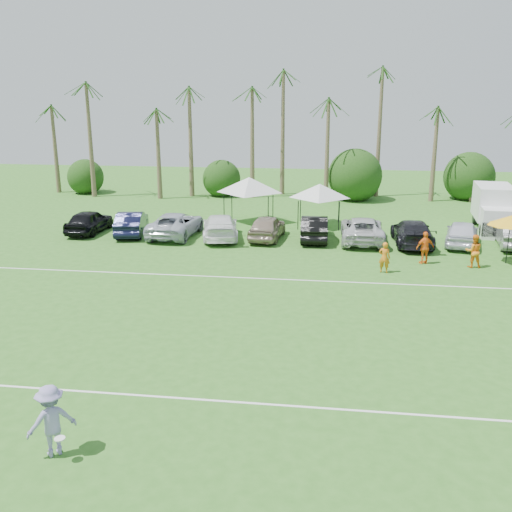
# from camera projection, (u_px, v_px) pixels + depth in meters

# --- Properties ---
(ground) EXTENTS (120.00, 120.00, 0.00)m
(ground) POSITION_uv_depth(u_px,v_px,m) (169.00, 437.00, 15.18)
(ground) COLOR #30691F
(ground) RESTS_ON ground
(field_lines) EXTENTS (80.00, 12.10, 0.01)m
(field_lines) POSITION_uv_depth(u_px,v_px,m) (225.00, 323.00, 22.82)
(field_lines) COLOR white
(field_lines) RESTS_ON ground
(palm_tree_0) EXTENTS (2.40, 2.40, 8.90)m
(palm_tree_0) POSITION_uv_depth(u_px,v_px,m) (49.00, 112.00, 52.29)
(palm_tree_0) COLOR brown
(palm_tree_0) RESTS_ON ground
(palm_tree_1) EXTENTS (2.40, 2.40, 9.90)m
(palm_tree_1) POSITION_uv_depth(u_px,v_px,m) (100.00, 102.00, 51.41)
(palm_tree_1) COLOR brown
(palm_tree_1) RESTS_ON ground
(palm_tree_2) EXTENTS (2.40, 2.40, 10.90)m
(palm_tree_2) POSITION_uv_depth(u_px,v_px,m) (153.00, 92.00, 50.54)
(palm_tree_2) COLOR brown
(palm_tree_2) RESTS_ON ground
(palm_tree_3) EXTENTS (2.40, 2.40, 11.90)m
(palm_tree_3) POSITION_uv_depth(u_px,v_px,m) (197.00, 82.00, 49.80)
(palm_tree_3) COLOR brown
(palm_tree_3) RESTS_ON ground
(palm_tree_4) EXTENTS (2.40, 2.40, 8.90)m
(palm_tree_4) POSITION_uv_depth(u_px,v_px,m) (242.00, 112.00, 49.97)
(palm_tree_4) COLOR brown
(palm_tree_4) RESTS_ON ground
(palm_tree_5) EXTENTS (2.40, 2.40, 9.90)m
(palm_tree_5) POSITION_uv_depth(u_px,v_px,m) (288.00, 102.00, 49.22)
(palm_tree_5) COLOR brown
(palm_tree_5) RESTS_ON ground
(palm_tree_6) EXTENTS (2.40, 2.40, 10.90)m
(palm_tree_6) POSITION_uv_depth(u_px,v_px,m) (335.00, 92.00, 48.48)
(palm_tree_6) COLOR brown
(palm_tree_6) RESTS_ON ground
(palm_tree_7) EXTENTS (2.40, 2.40, 11.90)m
(palm_tree_7) POSITION_uv_depth(u_px,v_px,m) (383.00, 81.00, 47.73)
(palm_tree_7) COLOR brown
(palm_tree_7) RESTS_ON ground
(palm_tree_8) EXTENTS (2.40, 2.40, 8.90)m
(palm_tree_8) POSITION_uv_depth(u_px,v_px,m) (442.00, 113.00, 47.78)
(palm_tree_8) COLOR brown
(palm_tree_8) RESTS_ON ground
(palm_tree_9) EXTENTS (2.40, 2.40, 9.90)m
(palm_tree_9) POSITION_uv_depth(u_px,v_px,m) (506.00, 102.00, 46.90)
(palm_tree_9) COLOR brown
(palm_tree_9) RESTS_ON ground
(bush_tree_0) EXTENTS (4.00, 4.00, 4.00)m
(bush_tree_0) POSITION_uv_depth(u_px,v_px,m) (89.00, 173.00, 54.38)
(bush_tree_0) COLOR brown
(bush_tree_0) RESTS_ON ground
(bush_tree_1) EXTENTS (4.00, 4.00, 4.00)m
(bush_tree_1) POSITION_uv_depth(u_px,v_px,m) (223.00, 175.00, 52.71)
(bush_tree_1) COLOR brown
(bush_tree_1) RESTS_ON ground
(bush_tree_2) EXTENTS (4.00, 4.00, 4.00)m
(bush_tree_2) POSITION_uv_depth(u_px,v_px,m) (354.00, 178.00, 51.16)
(bush_tree_2) COLOR brown
(bush_tree_2) RESTS_ON ground
(bush_tree_3) EXTENTS (4.00, 4.00, 4.00)m
(bush_tree_3) POSITION_uv_depth(u_px,v_px,m) (470.00, 180.00, 49.87)
(bush_tree_3) COLOR brown
(bush_tree_3) RESTS_ON ground
(sideline_player_a) EXTENTS (0.66, 0.50, 1.62)m
(sideline_player_a) POSITION_uv_depth(u_px,v_px,m) (384.00, 257.00, 29.24)
(sideline_player_a) COLOR orange
(sideline_player_a) RESTS_ON ground
(sideline_player_b) EXTENTS (0.87, 0.69, 1.78)m
(sideline_player_b) POSITION_uv_depth(u_px,v_px,m) (474.00, 251.00, 30.14)
(sideline_player_b) COLOR orange
(sideline_player_b) RESTS_ON ground
(sideline_player_c) EXTENTS (1.13, 0.80, 1.79)m
(sideline_player_c) POSITION_uv_depth(u_px,v_px,m) (425.00, 248.00, 30.80)
(sideline_player_c) COLOR orange
(sideline_player_c) RESTS_ON ground
(box_truck) EXTENTS (2.77, 5.99, 2.99)m
(box_truck) POSITION_uv_depth(u_px,v_px,m) (494.00, 207.00, 38.30)
(box_truck) COLOR white
(box_truck) RESTS_ON ground
(canopy_tent_left) EXTENTS (4.74, 4.74, 3.84)m
(canopy_tent_left) POSITION_uv_depth(u_px,v_px,m) (249.00, 177.00, 40.32)
(canopy_tent_left) COLOR black
(canopy_tent_left) RESTS_ON ground
(canopy_tent_right) EXTENTS (4.27, 4.27, 3.46)m
(canopy_tent_right) POSITION_uv_depth(u_px,v_px,m) (320.00, 184.00, 39.42)
(canopy_tent_right) COLOR black
(canopy_tent_right) RESTS_ON ground
(market_umbrella) EXTENTS (2.39, 2.39, 2.66)m
(market_umbrella) POSITION_uv_depth(u_px,v_px,m) (511.00, 220.00, 30.45)
(market_umbrella) COLOR black
(market_umbrella) RESTS_ON ground
(frisbee_player) EXTENTS (1.39, 1.32, 1.89)m
(frisbee_player) POSITION_uv_depth(u_px,v_px,m) (51.00, 421.00, 14.21)
(frisbee_player) COLOR #8D84BB
(frisbee_player) RESTS_ON ground
(parked_car_0) EXTENTS (1.95, 4.60, 1.55)m
(parked_car_0) POSITION_uv_depth(u_px,v_px,m) (89.00, 221.00, 37.94)
(parked_car_0) COLOR black
(parked_car_0) RESTS_ON ground
(parked_car_1) EXTENTS (2.52, 4.94, 1.55)m
(parked_car_1) POSITION_uv_depth(u_px,v_px,m) (132.00, 223.00, 37.43)
(parked_car_1) COLOR black
(parked_car_1) RESTS_ON ground
(parked_car_2) EXTENTS (2.89, 5.72, 1.55)m
(parked_car_2) POSITION_uv_depth(u_px,v_px,m) (176.00, 224.00, 37.03)
(parked_car_2) COLOR #B3B9C5
(parked_car_2) RESTS_ON ground
(parked_car_3) EXTENTS (3.20, 5.67, 1.55)m
(parked_car_3) POSITION_uv_depth(u_px,v_px,m) (220.00, 226.00, 36.41)
(parked_car_3) COLOR white
(parked_car_3) RESTS_ON ground
(parked_car_4) EXTENTS (2.23, 4.70, 1.55)m
(parked_car_4) POSITION_uv_depth(u_px,v_px,m) (267.00, 227.00, 36.25)
(parked_car_4) COLOR gray
(parked_car_4) RESTS_ON ground
(parked_car_5) EXTENTS (1.78, 4.76, 1.55)m
(parked_car_5) POSITION_uv_depth(u_px,v_px,m) (314.00, 228.00, 36.06)
(parked_car_5) COLOR black
(parked_car_5) RESTS_ON ground
(parked_car_6) EXTENTS (2.58, 5.59, 1.55)m
(parked_car_6) POSITION_uv_depth(u_px,v_px,m) (362.00, 229.00, 35.60)
(parked_car_6) COLOR silver
(parked_car_6) RESTS_ON ground
(parked_car_7) EXTENTS (2.28, 5.39, 1.55)m
(parked_car_7) POSITION_uv_depth(u_px,v_px,m) (412.00, 232.00, 34.79)
(parked_car_7) COLOR black
(parked_car_7) RESTS_ON ground
(parked_car_8) EXTENTS (2.82, 4.85, 1.55)m
(parked_car_8) POSITION_uv_depth(u_px,v_px,m) (462.00, 233.00, 34.66)
(parked_car_8) COLOR silver
(parked_car_8) RESTS_ON ground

